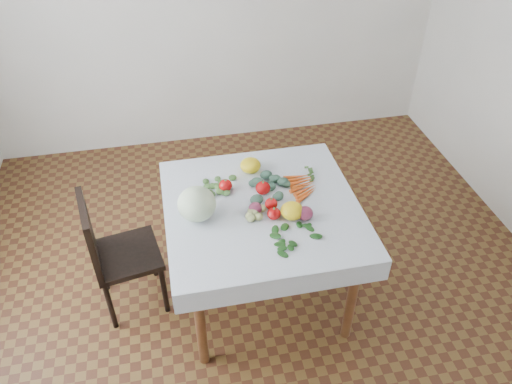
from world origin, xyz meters
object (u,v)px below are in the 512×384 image
cabbage (197,204)px  heirloom_back (250,165)px  chair (111,250)px  carrot_bunch (303,186)px  table (262,219)px

cabbage → heirloom_back: 0.53m
chair → carrot_bunch: bearing=1.6°
heirloom_back → carrot_bunch: (0.28, -0.23, -0.03)m
heirloom_back → carrot_bunch: 0.36m
table → cabbage: 0.43m
chair → table: bearing=-5.6°
table → chair: 0.92m
table → cabbage: cabbage is taller
table → chair: chair is taller
table → heirloom_back: bearing=90.0°
chair → cabbage: size_ratio=4.00×
heirloom_back → carrot_bunch: bearing=-39.0°
cabbage → carrot_bunch: size_ratio=0.82×
carrot_bunch → chair: bearing=-178.4°
table → cabbage: bearing=-176.9°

